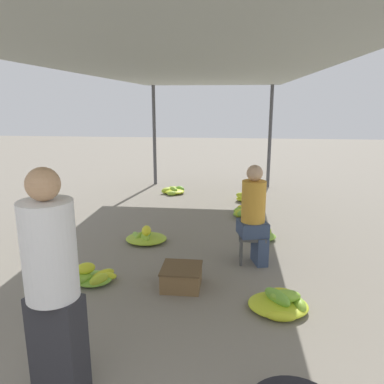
% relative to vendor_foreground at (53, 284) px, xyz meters
% --- Properties ---
extents(canopy_post_back_left, '(0.08, 0.08, 2.39)m').
position_rel_vendor_foreground_xyz_m(canopy_post_back_left, '(-0.76, 6.86, 0.35)').
color(canopy_post_back_left, '#4C4C51').
rests_on(canopy_post_back_left, ground).
extents(canopy_post_back_right, '(0.08, 0.08, 2.39)m').
position_rel_vendor_foreground_xyz_m(canopy_post_back_right, '(2.01, 6.86, 0.35)').
color(canopy_post_back_right, '#4C4C51').
rests_on(canopy_post_back_right, ground).
extents(canopy_tarp, '(3.17, 7.87, 0.04)m').
position_rel_vendor_foreground_xyz_m(canopy_tarp, '(0.62, 3.12, 1.56)').
color(canopy_tarp, '#9EA399').
rests_on(canopy_tarp, canopy_post_front_left).
extents(vendor_foreground, '(0.41, 0.41, 1.63)m').
position_rel_vendor_foreground_xyz_m(vendor_foreground, '(0.00, 0.00, 0.00)').
color(vendor_foreground, '#2D2D33').
rests_on(vendor_foreground, ground).
extents(stool, '(0.34, 0.34, 0.37)m').
position_rel_vendor_foreground_xyz_m(stool, '(1.43, 2.41, -0.55)').
color(stool, '#4C4C4C').
rests_on(stool, ground).
extents(vendor_seated, '(0.42, 0.42, 1.27)m').
position_rel_vendor_foreground_xyz_m(vendor_seated, '(1.45, 2.41, -0.20)').
color(vendor_seated, '#384766').
rests_on(vendor_seated, ground).
extents(banana_pile_left_0, '(0.56, 0.55, 0.16)m').
position_rel_vendor_foreground_xyz_m(banana_pile_left_0, '(-0.17, 5.95, -0.78)').
color(banana_pile_left_0, '#74B337').
rests_on(banana_pile_left_0, ground).
extents(banana_pile_left_1, '(0.60, 0.53, 0.24)m').
position_rel_vendor_foreground_xyz_m(banana_pile_left_1, '(-0.10, 2.96, -0.78)').
color(banana_pile_left_1, '#91BE32').
rests_on(banana_pile_left_1, ground).
extents(banana_pile_left_2, '(0.49, 0.47, 0.25)m').
position_rel_vendor_foreground_xyz_m(banana_pile_left_2, '(-0.38, 1.62, -0.77)').
color(banana_pile_left_2, '#B2CC2C').
rests_on(banana_pile_left_2, ground).
extents(banana_pile_right_0, '(0.46, 0.43, 0.21)m').
position_rel_vendor_foreground_xyz_m(banana_pile_right_0, '(1.61, 3.28, -0.77)').
color(banana_pile_right_0, '#CDD627').
rests_on(banana_pile_right_0, ground).
extents(banana_pile_right_1, '(0.60, 0.57, 0.21)m').
position_rel_vendor_foreground_xyz_m(banana_pile_right_1, '(1.67, 1.29, -0.77)').
color(banana_pile_right_1, yellow).
rests_on(banana_pile_right_1, ground).
extents(banana_pile_right_2, '(0.49, 0.43, 0.18)m').
position_rel_vendor_foreground_xyz_m(banana_pile_right_2, '(1.37, 4.38, -0.78)').
color(banana_pile_right_2, '#84B934').
rests_on(banana_pile_right_2, ground).
extents(banana_pile_right_3, '(0.49, 0.36, 0.28)m').
position_rel_vendor_foreground_xyz_m(banana_pile_right_3, '(1.45, 5.42, -0.76)').
color(banana_pile_right_3, '#BACF2B').
rests_on(banana_pile_right_3, ground).
extents(crate_near, '(0.44, 0.44, 0.24)m').
position_rel_vendor_foreground_xyz_m(crate_near, '(0.62, 1.65, -0.73)').
color(crate_near, brown).
rests_on(crate_near, ground).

